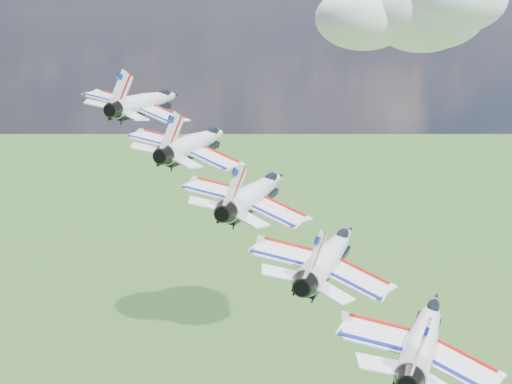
% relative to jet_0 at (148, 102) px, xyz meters
% --- Properties ---
extents(cloud_far, '(62.35, 48.99, 24.49)m').
position_rel_jet_0_xyz_m(cloud_far, '(27.59, 212.87, 10.46)').
color(cloud_far, white).
extents(jet_0, '(15.00, 18.85, 7.75)m').
position_rel_jet_0_xyz_m(jet_0, '(0.00, 0.00, 0.00)').
color(jet_0, white).
extents(jet_1, '(15.00, 18.85, 7.75)m').
position_rel_jet_0_xyz_m(jet_1, '(7.80, -7.06, -3.29)').
color(jet_1, silver).
extents(jet_2, '(15.00, 18.85, 7.75)m').
position_rel_jet_0_xyz_m(jet_2, '(15.60, -14.12, -6.57)').
color(jet_2, silver).
extents(jet_3, '(15.00, 18.85, 7.75)m').
position_rel_jet_0_xyz_m(jet_3, '(23.39, -21.18, -9.86)').
color(jet_3, silver).
extents(jet_4, '(15.00, 18.85, 7.75)m').
position_rel_jet_0_xyz_m(jet_4, '(31.19, -28.24, -13.15)').
color(jet_4, white).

